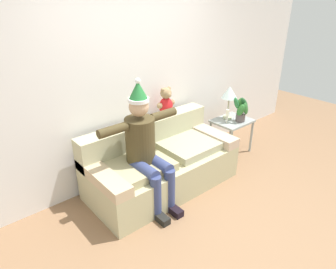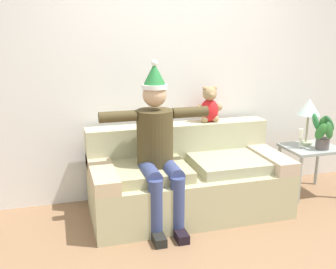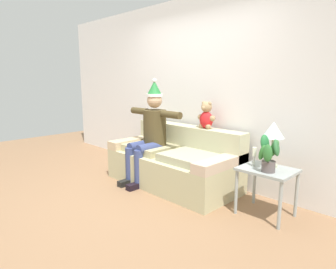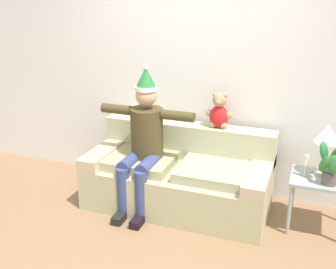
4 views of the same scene
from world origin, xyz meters
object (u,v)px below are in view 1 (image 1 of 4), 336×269
(couch, at_px, (160,163))
(table_lamp, at_px, (229,94))
(side_table, at_px, (232,125))
(teddy_bear, at_px, (166,103))
(potted_plant, at_px, (241,109))
(candle_tall, at_px, (227,114))
(person_seated, at_px, (145,145))

(couch, bearing_deg, table_lamp, 3.73)
(couch, distance_m, table_lamp, 1.54)
(table_lamp, bearing_deg, side_table, -85.36)
(teddy_bear, distance_m, side_table, 1.24)
(couch, relative_size, potted_plant, 4.90)
(table_lamp, relative_size, potted_plant, 1.31)
(couch, distance_m, teddy_bear, 0.80)
(candle_tall, bearing_deg, couch, 179.05)
(person_seated, relative_size, table_lamp, 2.97)
(teddy_bear, bearing_deg, person_seated, -146.70)
(teddy_bear, height_order, candle_tall, teddy_bear)
(potted_plant, bearing_deg, couch, 176.02)
(couch, distance_m, potted_plant, 1.53)
(person_seated, xyz_separation_m, potted_plant, (1.82, 0.06, -0.03))
(person_seated, height_order, potted_plant, person_seated)
(table_lamp, height_order, potted_plant, table_lamp)
(couch, distance_m, candle_tall, 1.31)
(couch, height_order, table_lamp, table_lamp)
(candle_tall, bearing_deg, person_seated, -174.89)
(candle_tall, bearing_deg, side_table, 7.16)
(table_lamp, bearing_deg, candle_tall, -143.27)
(person_seated, xyz_separation_m, candle_tall, (1.60, 0.14, -0.09))
(person_seated, bearing_deg, couch, 25.65)
(couch, bearing_deg, side_table, -0.04)
(person_seated, xyz_separation_m, side_table, (1.76, 0.16, -0.31))
(couch, xyz_separation_m, table_lamp, (1.41, 0.09, 0.61))
(teddy_bear, distance_m, candle_tall, 1.02)
(teddy_bear, bearing_deg, candle_tall, -18.13)
(teddy_bear, bearing_deg, table_lamp, -9.99)
(person_seated, distance_m, table_lamp, 1.78)
(couch, relative_size, table_lamp, 3.74)
(person_seated, height_order, side_table, person_seated)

